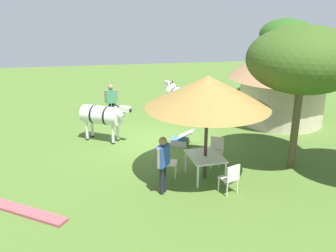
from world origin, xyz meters
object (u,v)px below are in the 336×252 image
(thatched_hut, at_px, (284,71))
(patio_chair_near_lawn, at_px, (216,149))
(zebra_nearest_camera, at_px, (102,115))
(acacia_tree_far_lawn, at_px, (303,60))
(patio_chair_east_end, at_px, (167,160))
(guest_beside_umbrella, at_px, (163,160))
(patio_chair_west_end, at_px, (231,177))
(zebra_by_umbrella, at_px, (179,94))
(striped_lounge_chair, at_px, (181,138))
(patio_dining_table, at_px, (205,158))
(standing_watcher, at_px, (111,99))
(acacia_tree_left_background, at_px, (286,35))
(shade_umbrella, at_px, (208,92))

(thatched_hut, bearing_deg, patio_chair_near_lawn, -47.28)
(zebra_nearest_camera, height_order, acacia_tree_far_lawn, acacia_tree_far_lawn)
(patio_chair_east_end, bearing_deg, guest_beside_umbrella, -0.43)
(patio_chair_west_end, bearing_deg, zebra_by_umbrella, 67.02)
(striped_lounge_chair, bearing_deg, patio_dining_table, -152.77)
(standing_watcher, xyz_separation_m, acacia_tree_left_background, (-2.73, 9.49, 2.40))
(standing_watcher, bearing_deg, zebra_nearest_camera, 71.62)
(shade_umbrella, relative_size, patio_dining_table, 2.73)
(guest_beside_umbrella, bearing_deg, patio_chair_near_lawn, 166.70)
(acacia_tree_far_lawn, bearing_deg, guest_beside_umbrella, -77.28)
(patio_chair_near_lawn, bearing_deg, patio_chair_east_end, 53.86)
(zebra_nearest_camera, distance_m, acacia_tree_left_background, 11.41)
(acacia_tree_left_background, bearing_deg, shade_umbrella, -37.63)
(patio_chair_west_end, bearing_deg, guest_beside_umbrella, 146.37)
(striped_lounge_chair, height_order, acacia_tree_far_lawn, acacia_tree_far_lawn)
(striped_lounge_chair, xyz_separation_m, acacia_tree_far_lawn, (2.48, 3.16, 3.24))
(thatched_hut, relative_size, acacia_tree_far_lawn, 1.05)
(zebra_by_umbrella, relative_size, acacia_tree_left_background, 0.46)
(patio_chair_near_lawn, xyz_separation_m, standing_watcher, (-5.21, -3.27, 0.48))
(zebra_nearest_camera, bearing_deg, thatched_hut, 129.05)
(patio_chair_west_end, distance_m, patio_chair_near_lawn, 2.04)
(patio_dining_table, bearing_deg, guest_beside_umbrella, -63.72)
(standing_watcher, bearing_deg, patio_chair_near_lawn, 113.08)
(shade_umbrella, height_order, patio_chair_west_end, shade_umbrella)
(thatched_hut, bearing_deg, patio_chair_west_end, -36.62)
(zebra_by_umbrella, bearing_deg, acacia_tree_far_lawn, -92.05)
(patio_dining_table, xyz_separation_m, standing_watcher, (-6.17, -2.63, 0.35))
(shade_umbrella, xyz_separation_m, standing_watcher, (-6.17, -2.63, -1.71))
(shade_umbrella, xyz_separation_m, acacia_tree_far_lawn, (-0.30, 3.01, 0.77))
(zebra_nearest_camera, bearing_deg, zebra_by_umbrella, 160.00)
(striped_lounge_chair, relative_size, zebra_nearest_camera, 0.50)
(striped_lounge_chair, bearing_deg, acacia_tree_left_background, -24.53)
(acacia_tree_far_lawn, bearing_deg, patio_chair_east_end, -90.29)
(guest_beside_umbrella, height_order, zebra_by_umbrella, guest_beside_umbrella)
(patio_chair_west_end, xyz_separation_m, acacia_tree_far_lawn, (-1.37, 2.58, 2.97))
(zebra_by_umbrella, bearing_deg, patio_chair_west_end, -114.32)
(patio_chair_near_lawn, xyz_separation_m, zebra_nearest_camera, (-2.78, -3.67, 0.50))
(patio_dining_table, relative_size, standing_watcher, 0.80)
(shade_umbrella, relative_size, zebra_nearest_camera, 1.87)
(guest_beside_umbrella, bearing_deg, thatched_hut, 169.35)
(patio_chair_west_end, relative_size, standing_watcher, 0.54)
(acacia_tree_far_lawn, bearing_deg, shade_umbrella, -84.29)
(thatched_hut, bearing_deg, shade_umbrella, -45.02)
(shade_umbrella, bearing_deg, acacia_tree_far_lawn, 95.71)
(guest_beside_umbrella, distance_m, acacia_tree_far_lawn, 5.17)
(striped_lounge_chair, bearing_deg, patio_chair_east_end, -177.21)
(patio_chair_east_end, xyz_separation_m, striped_lounge_chair, (-2.46, 0.97, -0.27))
(patio_chair_near_lawn, distance_m, patio_chair_east_end, 1.87)
(patio_chair_west_end, distance_m, guest_beside_umbrella, 1.95)
(thatched_hut, bearing_deg, standing_watcher, -100.52)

